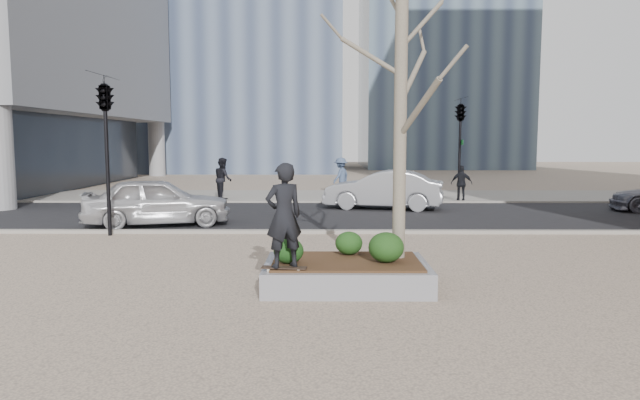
{
  "coord_description": "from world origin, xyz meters",
  "views": [
    {
      "loc": [
        0.59,
        -10.35,
        2.71
      ],
      "look_at": [
        0.5,
        2.0,
        1.4
      ],
      "focal_mm": 32.0,
      "sensor_mm": 36.0,
      "label": 1
    }
  ],
  "objects_px": {
    "skateboarder": "(284,215)",
    "police_car": "(157,201)",
    "planter": "(346,274)",
    "skateboard": "(284,269)"
  },
  "relations": [
    {
      "from": "planter",
      "to": "skateboarder",
      "type": "distance_m",
      "value": 1.78
    },
    {
      "from": "skateboarder",
      "to": "police_car",
      "type": "relative_size",
      "value": 0.4
    },
    {
      "from": "planter",
      "to": "police_car",
      "type": "relative_size",
      "value": 0.67
    },
    {
      "from": "skateboard",
      "to": "police_car",
      "type": "height_order",
      "value": "police_car"
    },
    {
      "from": "planter",
      "to": "skateboard",
      "type": "height_order",
      "value": "skateboard"
    },
    {
      "from": "planter",
      "to": "police_car",
      "type": "height_order",
      "value": "police_car"
    },
    {
      "from": "planter",
      "to": "skateboard",
      "type": "xyz_separation_m",
      "value": [
        -1.1,
        -0.71,
        0.26
      ]
    },
    {
      "from": "planter",
      "to": "police_car",
      "type": "distance_m",
      "value": 9.29
    },
    {
      "from": "skateboard",
      "to": "skateboarder",
      "type": "relative_size",
      "value": 0.43
    },
    {
      "from": "skateboarder",
      "to": "police_car",
      "type": "bearing_deg",
      "value": -85.93
    }
  ]
}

